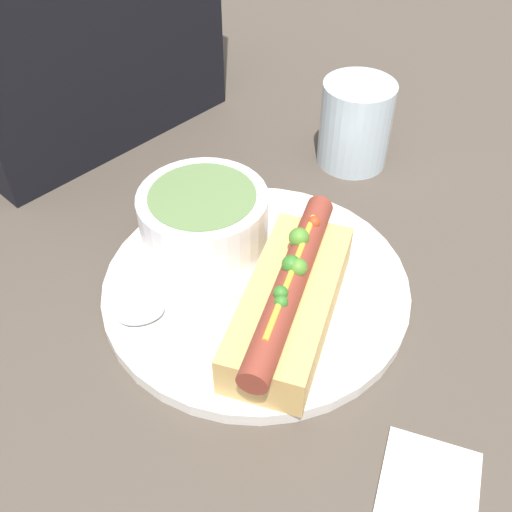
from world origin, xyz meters
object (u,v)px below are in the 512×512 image
(drinking_glass, at_px, (355,124))
(hot_dog, at_px, (290,299))
(spoon, at_px, (161,309))
(soup_bowl, at_px, (204,217))

(drinking_glass, bearing_deg, hot_dog, -154.63)
(spoon, bearing_deg, hot_dog, 159.57)
(spoon, bearing_deg, soup_bowl, -125.59)
(hot_dog, height_order, drinking_glass, drinking_glass)
(soup_bowl, distance_m, spoon, 0.10)
(spoon, height_order, drinking_glass, drinking_glass)
(hot_dog, xyz_separation_m, drinking_glass, (0.24, 0.11, 0.01))
(spoon, xyz_separation_m, drinking_glass, (0.31, 0.03, 0.03))
(soup_bowl, bearing_deg, spoon, -156.34)
(spoon, distance_m, drinking_glass, 0.31)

